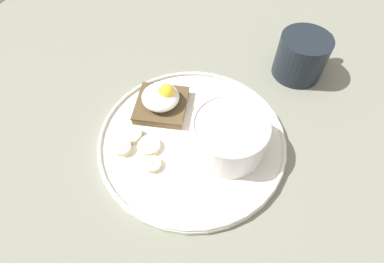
# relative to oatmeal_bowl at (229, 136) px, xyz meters

# --- Properties ---
(ground_plane) EXTENTS (1.20, 1.20, 0.02)m
(ground_plane) POSITION_rel_oatmeal_bowl_xyz_m (-0.06, -0.01, -0.05)
(ground_plane) COLOR gray
(ground_plane) RESTS_ON ground
(plate) EXTENTS (0.31, 0.31, 0.02)m
(plate) POSITION_rel_oatmeal_bowl_xyz_m (-0.06, -0.01, -0.03)
(plate) COLOR white
(plate) RESTS_ON ground_plane
(oatmeal_bowl) EXTENTS (0.12, 0.12, 0.06)m
(oatmeal_bowl) POSITION_rel_oatmeal_bowl_xyz_m (0.00, 0.00, 0.00)
(oatmeal_bowl) COLOR white
(oatmeal_bowl) RESTS_ON plate
(toast_slice) EXTENTS (0.11, 0.11, 0.02)m
(toast_slice) POSITION_rel_oatmeal_bowl_xyz_m (-0.13, 0.02, -0.02)
(toast_slice) COLOR brown
(toast_slice) RESTS_ON plate
(poached_egg) EXTENTS (0.06, 0.06, 0.04)m
(poached_egg) POSITION_rel_oatmeal_bowl_xyz_m (-0.13, 0.03, -0.00)
(poached_egg) COLOR white
(poached_egg) RESTS_ON toast_slice
(banana_slice_front) EXTENTS (0.04, 0.04, 0.01)m
(banana_slice_front) POSITION_rel_oatmeal_bowl_xyz_m (-0.11, -0.06, -0.03)
(banana_slice_front) COLOR #FCE7BD
(banana_slice_front) RESTS_ON plate
(banana_slice_left) EXTENTS (0.04, 0.04, 0.01)m
(banana_slice_left) POSITION_rel_oatmeal_bowl_xyz_m (-0.09, -0.08, -0.03)
(banana_slice_left) COLOR beige
(banana_slice_left) RESTS_ON plate
(banana_slice_back) EXTENTS (0.04, 0.04, 0.01)m
(banana_slice_back) POSITION_rel_oatmeal_bowl_xyz_m (-0.14, -0.05, -0.03)
(banana_slice_back) COLOR #F3E8C2
(banana_slice_back) RESTS_ON plate
(banana_slice_right) EXTENTS (0.03, 0.03, 0.01)m
(banana_slice_right) POSITION_rel_oatmeal_bowl_xyz_m (-0.15, -0.08, -0.03)
(banana_slice_right) COLOR #F8EABE
(banana_slice_right) RESTS_ON plate
(coffee_mug) EXTENTS (0.09, 0.12, 0.08)m
(coffee_mug) POSITION_rel_oatmeal_bowl_xyz_m (0.05, 0.23, -0.00)
(coffee_mug) COLOR #1C242C
(coffee_mug) RESTS_ON ground_plane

